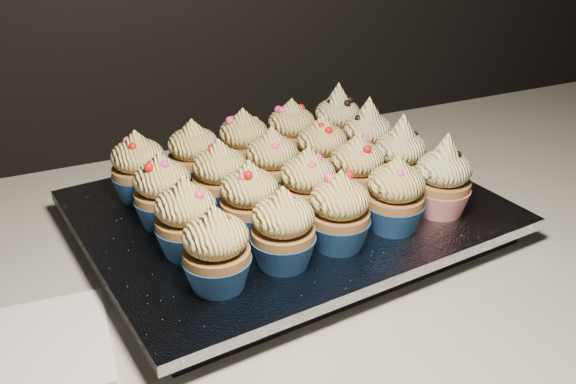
% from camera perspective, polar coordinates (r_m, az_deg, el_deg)
% --- Properties ---
extents(worktop, '(2.44, 0.64, 0.04)m').
position_cam_1_polar(worktop, '(0.74, -1.67, -5.67)').
color(worktop, beige).
rests_on(worktop, cabinet).
extents(napkin, '(0.15, 0.15, 0.00)m').
position_cam_1_polar(napkin, '(0.62, -22.04, -12.82)').
color(napkin, white).
rests_on(napkin, worktop).
extents(baking_tray, '(0.45, 0.36, 0.02)m').
position_cam_1_polar(baking_tray, '(0.74, 0.00, -2.68)').
color(baking_tray, black).
rests_on(baking_tray, worktop).
extents(foil_lining, '(0.49, 0.40, 0.01)m').
position_cam_1_polar(foil_lining, '(0.74, 0.00, -1.53)').
color(foil_lining, silver).
rests_on(foil_lining, baking_tray).
extents(cupcake_0, '(0.06, 0.06, 0.08)m').
position_cam_1_polar(cupcake_0, '(0.58, -6.39, -5.21)').
color(cupcake_0, navy).
rests_on(cupcake_0, foil_lining).
extents(cupcake_1, '(0.06, 0.06, 0.08)m').
position_cam_1_polar(cupcake_1, '(0.61, -0.45, -3.40)').
color(cupcake_1, navy).
rests_on(cupcake_1, foil_lining).
extents(cupcake_2, '(0.06, 0.06, 0.08)m').
position_cam_1_polar(cupcake_2, '(0.64, 4.59, -1.85)').
color(cupcake_2, navy).
rests_on(cupcake_2, foil_lining).
extents(cupcake_3, '(0.06, 0.06, 0.08)m').
position_cam_1_polar(cupcake_3, '(0.68, 9.49, -0.37)').
color(cupcake_3, navy).
rests_on(cupcake_3, foil_lining).
extents(cupcake_4, '(0.06, 0.06, 0.10)m').
position_cam_1_polar(cupcake_4, '(0.72, 13.60, 1.09)').
color(cupcake_4, red).
rests_on(cupcake_4, foil_lining).
extents(cupcake_5, '(0.06, 0.06, 0.08)m').
position_cam_1_polar(cupcake_5, '(0.63, -9.02, -2.39)').
color(cupcake_5, navy).
rests_on(cupcake_5, foil_lining).
extents(cupcake_6, '(0.06, 0.06, 0.08)m').
position_cam_1_polar(cupcake_6, '(0.66, -3.43, -0.80)').
color(cupcake_6, navy).
rests_on(cupcake_6, foil_lining).
extents(cupcake_7, '(0.06, 0.06, 0.08)m').
position_cam_1_polar(cupcake_7, '(0.69, 1.75, 0.49)').
color(cupcake_7, navy).
rests_on(cupcake_7, foil_lining).
extents(cupcake_8, '(0.06, 0.06, 0.08)m').
position_cam_1_polar(cupcake_8, '(0.73, 6.12, 1.87)').
color(cupcake_8, navy).
rests_on(cupcake_8, foil_lining).
extents(cupcake_9, '(0.06, 0.06, 0.10)m').
position_cam_1_polar(cupcake_9, '(0.76, 9.93, 3.01)').
color(cupcake_9, red).
rests_on(cupcake_9, foil_lining).
extents(cupcake_10, '(0.06, 0.06, 0.08)m').
position_cam_1_polar(cupcake_10, '(0.69, -11.05, -0.00)').
color(cupcake_10, navy).
rests_on(cupcake_10, foil_lining).
extents(cupcake_11, '(0.06, 0.06, 0.08)m').
position_cam_1_polar(cupcake_11, '(0.71, -6.05, 1.26)').
color(cupcake_11, navy).
rests_on(cupcake_11, foil_lining).
extents(cupcake_12, '(0.06, 0.06, 0.08)m').
position_cam_1_polar(cupcake_12, '(0.74, -1.44, 2.48)').
color(cupcake_12, navy).
rests_on(cupcake_12, foil_lining).
extents(cupcake_13, '(0.06, 0.06, 0.08)m').
position_cam_1_polar(cupcake_13, '(0.78, 2.99, 3.63)').
color(cupcake_13, navy).
rests_on(cupcake_13, foil_lining).
extents(cupcake_14, '(0.06, 0.06, 0.10)m').
position_cam_1_polar(cupcake_14, '(0.81, 7.05, 4.74)').
color(cupcake_14, red).
rests_on(cupcake_14, foil_lining).
extents(cupcake_15, '(0.06, 0.06, 0.08)m').
position_cam_1_polar(cupcake_15, '(0.75, -13.13, 2.08)').
color(cupcake_15, navy).
rests_on(cupcake_15, foil_lining).
extents(cupcake_16, '(0.06, 0.06, 0.08)m').
position_cam_1_polar(cupcake_16, '(0.77, -8.36, 3.21)').
color(cupcake_16, navy).
rests_on(cupcake_16, foil_lining).
extents(cupcake_17, '(0.06, 0.06, 0.08)m').
position_cam_1_polar(cupcake_17, '(0.80, -3.95, 4.31)').
color(cupcake_17, navy).
rests_on(cupcake_17, foil_lining).
extents(cupcake_18, '(0.06, 0.06, 0.08)m').
position_cam_1_polar(cupcake_18, '(0.83, 0.31, 5.27)').
color(cupcake_18, navy).
rests_on(cupcake_18, foil_lining).
extents(cupcake_19, '(0.06, 0.06, 0.10)m').
position_cam_1_polar(cupcake_19, '(0.86, 4.41, 6.21)').
color(cupcake_19, red).
rests_on(cupcake_19, foil_lining).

